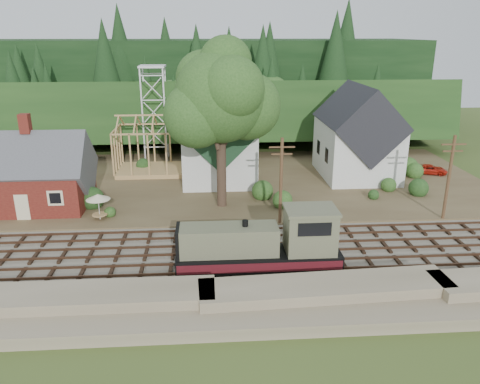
{
  "coord_description": "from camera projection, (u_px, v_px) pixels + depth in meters",
  "views": [
    {
      "loc": [
        0.8,
        -32.95,
        16.45
      ],
      "look_at": [
        3.5,
        6.0,
        3.0
      ],
      "focal_mm": 35.0,
      "sensor_mm": 36.0,
      "label": 1
    }
  ],
  "objects": [
    {
      "name": "hillside",
      "position": [
        203.0,
        138.0,
        76.0
      ],
      "size": [
        70.0,
        28.96,
        12.74
      ],
      "primitive_type": "cube",
      "rotation": [
        -0.17,
        0.0,
        0.0
      ],
      "color": "#1E3F19",
      "rests_on": "ground"
    },
    {
      "name": "ridge",
      "position": [
        204.0,
        120.0,
        91.09
      ],
      "size": [
        80.0,
        20.0,
        12.0
      ],
      "primitive_type": "cube",
      "color": "black",
      "rests_on": "ground"
    },
    {
      "name": "church",
      "position": [
        219.0,
        135.0,
        53.39
      ],
      "size": [
        8.4,
        15.17,
        13.0
      ],
      "color": "silver",
      "rests_on": "village_flat"
    },
    {
      "name": "lattice_tower",
      "position": [
        153.0,
        85.0,
        59.13
      ],
      "size": [
        3.2,
        3.2,
        12.12
      ],
      "color": "silver",
      "rests_on": "village_flat"
    },
    {
      "name": "ground",
      "position": [
        201.0,
        254.0,
        36.39
      ],
      "size": [
        140.0,
        140.0,
        0.0
      ],
      "primitive_type": "plane",
      "color": "#384C1E",
      "rests_on": "ground"
    },
    {
      "name": "big_tree",
      "position": [
        222.0,
        103.0,
        42.71
      ],
      "size": [
        10.9,
        8.4,
        14.7
      ],
      "color": "#38281E",
      "rests_on": "village_flat"
    },
    {
      "name": "farmhouse",
      "position": [
        357.0,
        137.0,
        53.9
      ],
      "size": [
        8.4,
        10.8,
        10.6
      ],
      "color": "silver",
      "rests_on": "village_flat"
    },
    {
      "name": "timber_frame",
      "position": [
        151.0,
        148.0,
        55.68
      ],
      "size": [
        8.2,
        6.2,
        6.99
      ],
      "color": "tan",
      "rests_on": "village_flat"
    },
    {
      "name": "car_blue",
      "position": [
        85.0,
        197.0,
        46.39
      ],
      "size": [
        1.3,
        3.2,
        1.09
      ],
      "primitive_type": "imported",
      "rotation": [
        0.0,
        0.0,
        0.01
      ],
      "color": "#628AD4",
      "rests_on": "village_flat"
    },
    {
      "name": "locomotive",
      "position": [
        265.0,
        245.0,
        33.19
      ],
      "size": [
        11.52,
        2.88,
        4.62
      ],
      "color": "black",
      "rests_on": "railroad_bed"
    },
    {
      "name": "telegraph_pole_far",
      "position": [
        449.0,
        177.0,
        41.34
      ],
      "size": [
        2.2,
        0.28,
        8.0
      ],
      "color": "#4C331E",
      "rests_on": "ground"
    },
    {
      "name": "depot",
      "position": [
        33.0,
        177.0,
        44.67
      ],
      "size": [
        10.8,
        7.41,
        9.0
      ],
      "color": "#521512",
      "rests_on": "village_flat"
    },
    {
      "name": "telegraph_pole_near",
      "position": [
        281.0,
        180.0,
        40.36
      ],
      "size": [
        2.2,
        0.28,
        8.0
      ],
      "color": "#4C331E",
      "rests_on": "ground"
    },
    {
      "name": "railroad_bed",
      "position": [
        200.0,
        253.0,
        36.36
      ],
      "size": [
        64.0,
        11.0,
        0.16
      ],
      "primitive_type": "cube",
      "color": "#726B5B",
      "rests_on": "ground"
    },
    {
      "name": "car_red",
      "position": [
        430.0,
        169.0,
        55.78
      ],
      "size": [
        4.25,
        2.89,
        1.08
      ],
      "primitive_type": "imported",
      "rotation": [
        0.0,
        0.0,
        1.26
      ],
      "color": "red",
      "rests_on": "village_flat"
    },
    {
      "name": "embankment",
      "position": [
        199.0,
        317.0,
        28.37
      ],
      "size": [
        64.0,
        5.0,
        1.6
      ],
      "primitive_type": "cube",
      "color": "#7F7259",
      "rests_on": "ground"
    },
    {
      "name": "village_flat",
      "position": [
        202.0,
        182.0,
        53.31
      ],
      "size": [
        64.0,
        26.0,
        0.3
      ],
      "primitive_type": "cube",
      "color": "brown",
      "rests_on": "ground"
    },
    {
      "name": "patio_set",
      "position": [
        98.0,
        198.0,
        41.81
      ],
      "size": [
        2.14,
        2.14,
        2.38
      ],
      "color": "silver",
      "rests_on": "village_flat"
    }
  ]
}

